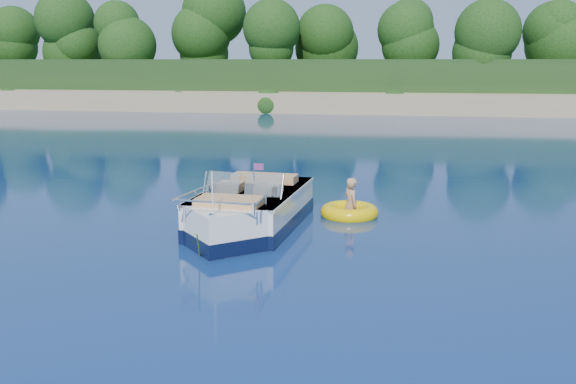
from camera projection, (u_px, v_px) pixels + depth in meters
name	position (u px, v px, depth m)	size (l,w,h in m)	color
ground	(276.00, 245.00, 13.77)	(160.00, 160.00, 0.00)	#092044
shoreline	(381.00, 86.00, 75.07)	(170.00, 59.00, 6.00)	#988258
treeline	(374.00, 40.00, 52.20)	(150.00, 7.12, 8.19)	#301F10
motorboat	(248.00, 213.00, 15.00)	(2.40, 5.99, 1.99)	white
tow_tube	(349.00, 212.00, 16.36)	(1.95, 1.95, 0.39)	#FFCB02
boy	(350.00, 216.00, 16.40)	(0.55, 0.36, 1.50)	tan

